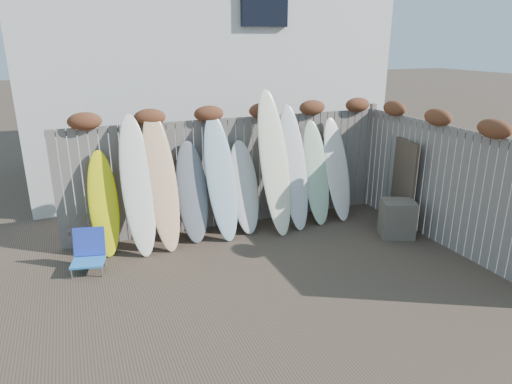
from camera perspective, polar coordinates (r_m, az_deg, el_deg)
name	(u,v)px	position (r m, az deg, el deg)	size (l,w,h in m)	color
ground	(288,283)	(6.66, 3.96, -11.27)	(80.00, 80.00, 0.00)	#493A2D
back_fence	(234,163)	(8.29, -2.73, 3.69)	(6.05, 0.28, 2.24)	slate
right_fence	(448,179)	(8.07, 22.83, 1.52)	(0.28, 4.40, 2.24)	slate
house	(195,44)	(12.07, -7.65, 17.88)	(8.50, 5.50, 6.33)	silver
beach_chair	(89,252)	(7.33, -20.18, -7.02)	(0.56, 0.58, 0.62)	#2A7CD2
wooden_crate	(397,219)	(8.37, 17.24, -3.19)	(0.56, 0.46, 0.65)	brown
lattice_panel	(400,182)	(8.87, 17.59, 1.25)	(0.04, 1.07, 1.60)	brown
surfboard_0	(104,204)	(7.64, -18.52, -1.40)	(0.46, 0.07, 1.71)	#F5EE0C
surfboard_1	(138,186)	(7.48, -14.59, 0.78)	(0.50, 0.07, 2.29)	white
surfboard_2	(161,181)	(7.56, -11.74, 1.30)	(0.51, 0.07, 2.33)	#E1BC81
surfboard_3	(192,192)	(7.82, -8.00, 0.00)	(0.52, 0.07, 1.75)	slate
surfboard_4	(221,178)	(7.82, -4.41, 1.78)	(0.53, 0.07, 2.20)	#97B8C5
surfboard_5	(244,187)	(8.09, -1.47, 0.58)	(0.51, 0.07, 1.69)	silver
surfboard_6	(274,163)	(8.03, 2.31, 3.68)	(0.54, 0.07, 2.60)	#F7F6C9
surfboard_7	(294,168)	(8.29, 4.74, 3.06)	(0.50, 0.07, 2.30)	silver
surfboard_8	(316,173)	(8.58, 7.50, 2.41)	(0.50, 0.07, 1.97)	#B5D8AF
surfboard_9	(337,169)	(8.82, 10.10, 2.80)	(0.51, 0.07, 1.99)	white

